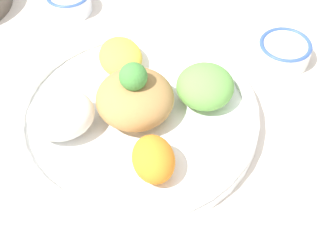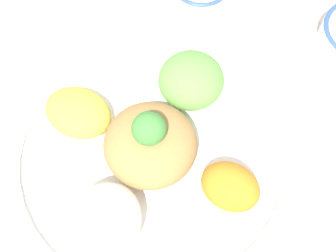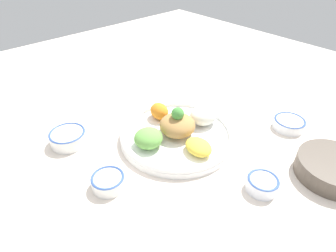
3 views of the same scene
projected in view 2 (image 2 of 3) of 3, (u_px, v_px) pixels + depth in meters
The scene contains 2 objects.
ground_plane at pixel (163, 146), 0.62m from camera, with size 2.40×2.40×0.00m, color silver.
salad_platter at pixel (151, 153), 0.59m from camera, with size 0.37×0.37×0.12m.
Camera 2 is at (-0.09, 0.23, 0.57)m, focal length 50.00 mm.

